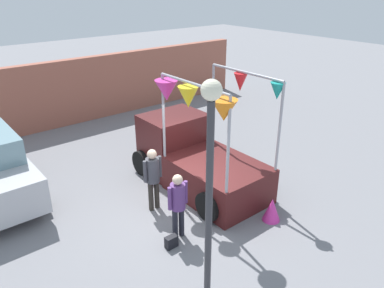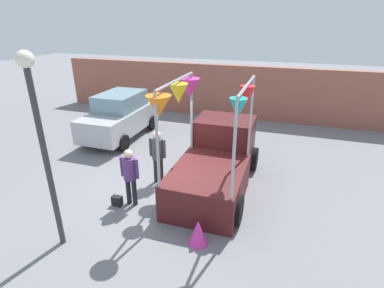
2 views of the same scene
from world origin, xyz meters
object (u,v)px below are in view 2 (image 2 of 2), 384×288
Objects in this scene: vendor_truck at (216,157)px; folded_kite_bundle_magenta at (198,232)px; person_customer at (130,172)px; street_lamp at (40,130)px; parked_car at (120,116)px; person_vendor at (158,152)px; handbag at (117,201)px.

vendor_truck reaches higher than folded_kite_bundle_magenta.
vendor_truck reaches higher than person_customer.
street_lamp is at bearing -125.93° from vendor_truck.
parked_car is 2.47× the size of person_customer.
person_customer is (-1.90, -1.79, 0.10)m from vendor_truck.
person_customer is at bearing -56.55° from parked_car.
person_customer is at bearing -98.98° from person_vendor.
parked_car is at bearing 135.34° from person_vendor.
street_lamp is at bearing -103.63° from handbag.
person_vendor is at bearing 131.23° from folded_kite_bundle_magenta.
person_customer is 1.33m from person_vendor.
handbag is 3.10m from street_lamp.
person_customer is at bearing -136.62° from vendor_truck.
folded_kite_bundle_magenta is at bearing -84.18° from vendor_truck.
handbag is at bearing 163.83° from folded_kite_bundle_magenta.
person_vendor is (3.10, -3.06, 0.08)m from parked_car.
vendor_truck is 1.76m from person_vendor.
person_customer is (2.89, -4.37, 0.03)m from parked_car.
handbag is (-0.56, -1.51, -0.88)m from person_vendor.
person_vendor is at bearing -44.66° from parked_car.
person_vendor is 1.84m from handbag.
handbag is at bearing -150.26° from person_customer.
street_lamp is at bearing -106.83° from person_vendor.
handbag is 0.47× the size of folded_kite_bundle_magenta.
person_customer is 0.38× the size of street_lamp.
vendor_truck reaches higher than person_vendor.
person_customer is 2.66m from street_lamp.
person_vendor is 3.07m from folded_kite_bundle_magenta.
street_lamp is (-0.40, -1.67, 2.58)m from handbag.
parked_car is 6.67× the size of folded_kite_bundle_magenta.
parked_car is 0.95× the size of street_lamp.
vendor_truck is 2.44× the size of person_vendor.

